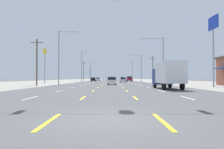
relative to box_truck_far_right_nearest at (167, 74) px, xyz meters
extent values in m
plane|color=#4C4C4F|center=(-7.02, 47.59, -1.84)|extent=(572.00, 572.00, 0.00)
cube|color=gray|center=(-31.77, 47.59, -1.83)|extent=(28.00, 440.00, 0.01)
cube|color=gray|center=(17.73, 47.59, -1.83)|extent=(28.00, 440.00, 0.01)
cube|color=white|center=(-12.27, -11.41, -1.83)|extent=(0.14, 2.60, 0.01)
cube|color=white|center=(-12.27, -3.91, -1.83)|extent=(0.14, 2.60, 0.01)
cube|color=white|center=(-12.27, 3.59, -1.83)|extent=(0.14, 2.60, 0.01)
cube|color=white|center=(-12.27, 11.09, -1.83)|extent=(0.14, 2.60, 0.01)
cube|color=white|center=(-12.27, 18.59, -1.83)|extent=(0.14, 2.60, 0.01)
cube|color=white|center=(-12.27, 26.09, -1.83)|extent=(0.14, 2.60, 0.01)
cube|color=white|center=(-12.27, 33.59, -1.83)|extent=(0.14, 2.60, 0.01)
cube|color=white|center=(-12.27, 41.09, -1.83)|extent=(0.14, 2.60, 0.01)
cube|color=white|center=(-12.27, 48.59, -1.83)|extent=(0.14, 2.60, 0.01)
cube|color=white|center=(-12.27, 56.09, -1.83)|extent=(0.14, 2.60, 0.01)
cube|color=white|center=(-12.27, 63.59, -1.83)|extent=(0.14, 2.60, 0.01)
cube|color=white|center=(-12.27, 71.09, -1.83)|extent=(0.14, 2.60, 0.01)
cube|color=white|center=(-12.27, 78.59, -1.83)|extent=(0.14, 2.60, 0.01)
cube|color=white|center=(-12.27, 86.09, -1.83)|extent=(0.14, 2.60, 0.01)
cube|color=white|center=(-12.27, 93.59, -1.83)|extent=(0.14, 2.60, 0.01)
cube|color=white|center=(-12.27, 101.09, -1.83)|extent=(0.14, 2.60, 0.01)
cube|color=white|center=(-12.27, 108.59, -1.83)|extent=(0.14, 2.60, 0.01)
cube|color=white|center=(-12.27, 116.09, -1.83)|extent=(0.14, 2.60, 0.01)
cube|color=white|center=(-12.27, 123.59, -1.83)|extent=(0.14, 2.60, 0.01)
cube|color=white|center=(-12.27, 131.09, -1.83)|extent=(0.14, 2.60, 0.01)
cube|color=white|center=(-12.27, 138.59, -1.83)|extent=(0.14, 2.60, 0.01)
cube|color=white|center=(-12.27, 146.09, -1.83)|extent=(0.14, 2.60, 0.01)
cube|color=white|center=(-12.27, 153.59, -1.83)|extent=(0.14, 2.60, 0.01)
cube|color=white|center=(-12.27, 161.09, -1.83)|extent=(0.14, 2.60, 0.01)
cube|color=white|center=(-12.27, 168.59, -1.83)|extent=(0.14, 2.60, 0.01)
cube|color=white|center=(-12.27, 176.09, -1.83)|extent=(0.14, 2.60, 0.01)
cube|color=white|center=(-12.27, 183.59, -1.83)|extent=(0.14, 2.60, 0.01)
cube|color=white|center=(-12.27, 191.09, -1.83)|extent=(0.14, 2.60, 0.01)
cube|color=white|center=(-12.27, 198.59, -1.83)|extent=(0.14, 2.60, 0.01)
cube|color=yellow|center=(-8.77, -18.91, -1.83)|extent=(0.14, 2.60, 0.01)
cube|color=yellow|center=(-8.77, -11.41, -1.83)|extent=(0.14, 2.60, 0.01)
cube|color=yellow|center=(-8.77, -3.91, -1.83)|extent=(0.14, 2.60, 0.01)
cube|color=yellow|center=(-8.77, 3.59, -1.83)|extent=(0.14, 2.60, 0.01)
cube|color=yellow|center=(-8.77, 11.09, -1.83)|extent=(0.14, 2.60, 0.01)
cube|color=yellow|center=(-8.77, 18.59, -1.83)|extent=(0.14, 2.60, 0.01)
cube|color=yellow|center=(-8.77, 26.09, -1.83)|extent=(0.14, 2.60, 0.01)
cube|color=yellow|center=(-8.77, 33.59, -1.83)|extent=(0.14, 2.60, 0.01)
cube|color=yellow|center=(-8.77, 41.09, -1.83)|extent=(0.14, 2.60, 0.01)
cube|color=yellow|center=(-8.77, 48.59, -1.83)|extent=(0.14, 2.60, 0.01)
cube|color=yellow|center=(-8.77, 56.09, -1.83)|extent=(0.14, 2.60, 0.01)
cube|color=yellow|center=(-8.77, 63.59, -1.83)|extent=(0.14, 2.60, 0.01)
cube|color=yellow|center=(-8.77, 71.09, -1.83)|extent=(0.14, 2.60, 0.01)
cube|color=yellow|center=(-8.77, 78.59, -1.83)|extent=(0.14, 2.60, 0.01)
cube|color=yellow|center=(-8.77, 86.09, -1.83)|extent=(0.14, 2.60, 0.01)
cube|color=yellow|center=(-8.77, 93.59, -1.83)|extent=(0.14, 2.60, 0.01)
cube|color=yellow|center=(-8.77, 101.09, -1.83)|extent=(0.14, 2.60, 0.01)
cube|color=yellow|center=(-8.77, 108.59, -1.83)|extent=(0.14, 2.60, 0.01)
cube|color=yellow|center=(-8.77, 116.09, -1.83)|extent=(0.14, 2.60, 0.01)
cube|color=yellow|center=(-8.77, 123.59, -1.83)|extent=(0.14, 2.60, 0.01)
cube|color=yellow|center=(-8.77, 131.09, -1.83)|extent=(0.14, 2.60, 0.01)
cube|color=yellow|center=(-8.77, 138.59, -1.83)|extent=(0.14, 2.60, 0.01)
cube|color=yellow|center=(-8.77, 146.09, -1.83)|extent=(0.14, 2.60, 0.01)
cube|color=yellow|center=(-8.77, 153.59, -1.83)|extent=(0.14, 2.60, 0.01)
cube|color=yellow|center=(-8.77, 161.09, -1.83)|extent=(0.14, 2.60, 0.01)
cube|color=yellow|center=(-8.77, 168.59, -1.83)|extent=(0.14, 2.60, 0.01)
cube|color=yellow|center=(-8.77, 176.09, -1.83)|extent=(0.14, 2.60, 0.01)
cube|color=yellow|center=(-8.77, 183.59, -1.83)|extent=(0.14, 2.60, 0.01)
cube|color=yellow|center=(-8.77, 191.09, -1.83)|extent=(0.14, 2.60, 0.01)
cube|color=yellow|center=(-8.77, 198.59, -1.83)|extent=(0.14, 2.60, 0.01)
cube|color=yellow|center=(-5.27, -18.91, -1.83)|extent=(0.14, 2.60, 0.01)
cube|color=yellow|center=(-5.27, -11.41, -1.83)|extent=(0.14, 2.60, 0.01)
cube|color=yellow|center=(-5.27, -3.91, -1.83)|extent=(0.14, 2.60, 0.01)
cube|color=yellow|center=(-5.27, 3.59, -1.83)|extent=(0.14, 2.60, 0.01)
cube|color=yellow|center=(-5.27, 11.09, -1.83)|extent=(0.14, 2.60, 0.01)
cube|color=yellow|center=(-5.27, 18.59, -1.83)|extent=(0.14, 2.60, 0.01)
cube|color=yellow|center=(-5.27, 26.09, -1.83)|extent=(0.14, 2.60, 0.01)
cube|color=yellow|center=(-5.27, 33.59, -1.83)|extent=(0.14, 2.60, 0.01)
cube|color=yellow|center=(-5.27, 41.09, -1.83)|extent=(0.14, 2.60, 0.01)
cube|color=yellow|center=(-5.27, 48.59, -1.83)|extent=(0.14, 2.60, 0.01)
cube|color=yellow|center=(-5.27, 56.09, -1.83)|extent=(0.14, 2.60, 0.01)
cube|color=yellow|center=(-5.27, 63.59, -1.83)|extent=(0.14, 2.60, 0.01)
cube|color=yellow|center=(-5.27, 71.09, -1.83)|extent=(0.14, 2.60, 0.01)
cube|color=yellow|center=(-5.27, 78.59, -1.83)|extent=(0.14, 2.60, 0.01)
cube|color=yellow|center=(-5.27, 86.09, -1.83)|extent=(0.14, 2.60, 0.01)
cube|color=yellow|center=(-5.27, 93.59, -1.83)|extent=(0.14, 2.60, 0.01)
cube|color=yellow|center=(-5.27, 101.09, -1.83)|extent=(0.14, 2.60, 0.01)
cube|color=yellow|center=(-5.27, 108.59, -1.83)|extent=(0.14, 2.60, 0.01)
cube|color=yellow|center=(-5.27, 116.09, -1.83)|extent=(0.14, 2.60, 0.01)
cube|color=yellow|center=(-5.27, 123.59, -1.83)|extent=(0.14, 2.60, 0.01)
cube|color=yellow|center=(-5.27, 131.09, -1.83)|extent=(0.14, 2.60, 0.01)
cube|color=yellow|center=(-5.27, 138.59, -1.83)|extent=(0.14, 2.60, 0.01)
cube|color=yellow|center=(-5.27, 146.09, -1.83)|extent=(0.14, 2.60, 0.01)
cube|color=yellow|center=(-5.27, 153.59, -1.83)|extent=(0.14, 2.60, 0.01)
cube|color=yellow|center=(-5.27, 161.09, -1.83)|extent=(0.14, 2.60, 0.01)
cube|color=yellow|center=(-5.27, 168.59, -1.83)|extent=(0.14, 2.60, 0.01)
cube|color=yellow|center=(-5.27, 176.09, -1.83)|extent=(0.14, 2.60, 0.01)
cube|color=yellow|center=(-5.27, 183.59, -1.83)|extent=(0.14, 2.60, 0.01)
cube|color=yellow|center=(-5.27, 191.09, -1.83)|extent=(0.14, 2.60, 0.01)
cube|color=yellow|center=(-5.27, 198.59, -1.83)|extent=(0.14, 2.60, 0.01)
cube|color=white|center=(-1.77, -11.41, -1.83)|extent=(0.14, 2.60, 0.01)
cube|color=white|center=(-1.77, -3.91, -1.83)|extent=(0.14, 2.60, 0.01)
cube|color=white|center=(-1.77, 3.59, -1.83)|extent=(0.14, 2.60, 0.01)
cube|color=white|center=(-1.77, 11.09, -1.83)|extent=(0.14, 2.60, 0.01)
cube|color=white|center=(-1.77, 18.59, -1.83)|extent=(0.14, 2.60, 0.01)
cube|color=white|center=(-1.77, 26.09, -1.83)|extent=(0.14, 2.60, 0.01)
cube|color=white|center=(-1.77, 33.59, -1.83)|extent=(0.14, 2.60, 0.01)
cube|color=white|center=(-1.77, 41.09, -1.83)|extent=(0.14, 2.60, 0.01)
cube|color=white|center=(-1.77, 48.59, -1.83)|extent=(0.14, 2.60, 0.01)
cube|color=white|center=(-1.77, 56.09, -1.83)|extent=(0.14, 2.60, 0.01)
cube|color=white|center=(-1.77, 63.59, -1.83)|extent=(0.14, 2.60, 0.01)
cube|color=white|center=(-1.77, 71.09, -1.83)|extent=(0.14, 2.60, 0.01)
cube|color=white|center=(-1.77, 78.59, -1.83)|extent=(0.14, 2.60, 0.01)
cube|color=white|center=(-1.77, 86.09, -1.83)|extent=(0.14, 2.60, 0.01)
cube|color=white|center=(-1.77, 93.59, -1.83)|extent=(0.14, 2.60, 0.01)
cube|color=white|center=(-1.77, 101.09, -1.83)|extent=(0.14, 2.60, 0.01)
cube|color=white|center=(-1.77, 108.59, -1.83)|extent=(0.14, 2.60, 0.01)
cube|color=white|center=(-1.77, 116.09, -1.83)|extent=(0.14, 2.60, 0.01)
cube|color=white|center=(-1.77, 123.59, -1.83)|extent=(0.14, 2.60, 0.01)
cube|color=white|center=(-1.77, 131.09, -1.83)|extent=(0.14, 2.60, 0.01)
cube|color=white|center=(-1.77, 138.59, -1.83)|extent=(0.14, 2.60, 0.01)
cube|color=white|center=(-1.77, 146.09, -1.83)|extent=(0.14, 2.60, 0.01)
cube|color=white|center=(-1.77, 153.59, -1.83)|extent=(0.14, 2.60, 0.01)
cube|color=white|center=(-1.77, 161.09, -1.83)|extent=(0.14, 2.60, 0.01)
cube|color=white|center=(-1.77, 168.59, -1.83)|extent=(0.14, 2.60, 0.01)
cube|color=white|center=(-1.77, 176.09, -1.83)|extent=(0.14, 2.60, 0.01)
cube|color=white|center=(-1.77, 183.59, -1.83)|extent=(0.14, 2.60, 0.01)
cube|color=white|center=(-1.77, 191.09, -1.83)|extent=(0.14, 2.60, 0.01)
cube|color=white|center=(-1.77, 198.59, -1.83)|extent=(0.14, 2.60, 0.01)
cube|color=navy|center=(0.00, 2.81, -0.31)|extent=(2.40, 1.90, 2.10)
cube|color=silver|center=(0.00, -0.89, 0.14)|extent=(2.40, 5.10, 2.50)
cylinder|color=black|center=(-1.03, 2.76, -1.36)|extent=(0.30, 0.96, 0.96)
cylinder|color=black|center=(1.03, 2.76, -1.36)|extent=(0.30, 0.96, 0.96)
cylinder|color=black|center=(-1.03, -2.14, -1.36)|extent=(0.30, 0.96, 0.96)
cylinder|color=black|center=(1.03, -2.14, -1.36)|extent=(0.30, 0.96, 0.96)
cube|color=white|center=(-6.87, 16.12, -1.21)|extent=(1.72, 3.90, 0.66)
cube|color=black|center=(-6.87, 15.87, -0.59)|extent=(1.58, 1.90, 0.58)
cylinder|color=black|center=(-7.61, 17.52, -1.54)|extent=(0.20, 0.60, 0.60)
cylinder|color=black|center=(-6.13, 17.52, -1.54)|extent=(0.20, 0.60, 0.60)
cylinder|color=black|center=(-7.61, 14.72, -1.54)|extent=(0.20, 0.60, 0.60)
cylinder|color=black|center=(-6.13, 14.72, -1.54)|extent=(0.20, 0.60, 0.60)
cube|color=silver|center=(-3.27, 40.90, -1.21)|extent=(1.80, 4.50, 0.62)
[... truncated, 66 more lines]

